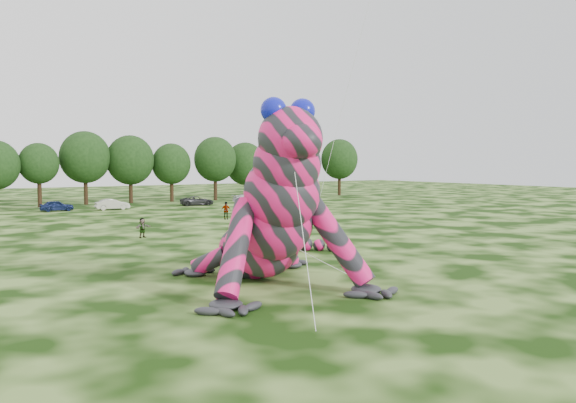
% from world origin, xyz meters
% --- Properties ---
extents(ground, '(240.00, 240.00, 0.00)m').
position_xyz_m(ground, '(0.00, 0.00, 0.00)').
color(ground, '#16330A').
rests_on(ground, ground).
extents(inflatable_gecko, '(17.74, 20.10, 8.98)m').
position_xyz_m(inflatable_gecko, '(2.56, 1.14, 4.49)').
color(inflatable_gecko, '#F2176E').
rests_on(inflatable_gecko, ground).
extents(flying_kite, '(3.22, 5.36, 20.41)m').
position_xyz_m(flying_kite, '(15.80, 7.36, 17.85)').
color(flying_kite, red).
rests_on(flying_kite, ground).
extents(tree_9, '(5.27, 4.74, 8.68)m').
position_xyz_m(tree_9, '(1.06, 57.35, 4.34)').
color(tree_9, black).
rests_on(tree_9, ground).
extents(tree_10, '(7.09, 6.38, 10.50)m').
position_xyz_m(tree_10, '(7.40, 58.58, 5.25)').
color(tree_10, black).
rests_on(tree_10, ground).
extents(tree_11, '(7.01, 6.31, 10.07)m').
position_xyz_m(tree_11, '(13.79, 58.20, 5.03)').
color(tree_11, black).
rests_on(tree_11, ground).
extents(tree_12, '(5.99, 5.39, 8.97)m').
position_xyz_m(tree_12, '(20.01, 57.74, 4.49)').
color(tree_12, black).
rests_on(tree_12, ground).
extents(tree_13, '(6.83, 6.15, 10.13)m').
position_xyz_m(tree_13, '(27.13, 57.13, 5.06)').
color(tree_13, black).
rests_on(tree_13, ground).
extents(tree_14, '(6.82, 6.14, 9.40)m').
position_xyz_m(tree_14, '(33.46, 58.72, 4.70)').
color(tree_14, black).
rests_on(tree_14, ground).
extents(tree_15, '(7.17, 6.45, 9.63)m').
position_xyz_m(tree_15, '(38.47, 57.77, 4.82)').
color(tree_15, black).
rests_on(tree_15, ground).
extents(tree_16, '(6.26, 5.63, 9.37)m').
position_xyz_m(tree_16, '(45.45, 59.37, 4.69)').
color(tree_16, black).
rests_on(tree_16, ground).
extents(tree_17, '(6.98, 6.28, 10.30)m').
position_xyz_m(tree_17, '(51.95, 56.66, 5.15)').
color(tree_17, black).
rests_on(tree_17, ground).
extents(car_4, '(4.04, 1.77, 1.36)m').
position_xyz_m(car_4, '(1.70, 49.32, 0.68)').
color(car_4, '#142150').
rests_on(car_4, ground).
extents(car_5, '(4.26, 1.66, 1.38)m').
position_xyz_m(car_5, '(8.07, 47.65, 0.69)').
color(car_5, beige).
rests_on(car_5, ground).
extents(car_6, '(4.92, 2.75, 1.30)m').
position_xyz_m(car_6, '(20.12, 48.44, 0.65)').
color(car_6, '#29292C').
rests_on(car_6, ground).
extents(car_7, '(4.45, 2.01, 1.26)m').
position_xyz_m(car_7, '(28.62, 49.34, 0.63)').
color(car_7, silver).
rests_on(car_7, ground).
extents(spectator_5, '(1.56, 0.98, 1.60)m').
position_xyz_m(spectator_5, '(2.60, 19.48, 0.80)').
color(spectator_5, gray).
rests_on(spectator_5, ground).
extents(spectator_3, '(1.17, 0.68, 1.86)m').
position_xyz_m(spectator_3, '(14.78, 28.88, 0.93)').
color(spectator_3, gray).
rests_on(spectator_3, ground).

